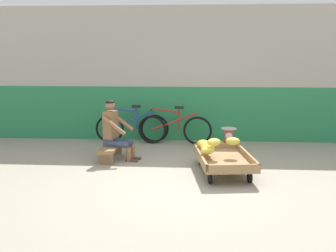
{
  "coord_description": "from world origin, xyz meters",
  "views": [
    {
      "loc": [
        0.08,
        -5.66,
        2.02
      ],
      "look_at": [
        -0.36,
        0.98,
        0.75
      ],
      "focal_mm": 41.11,
      "sensor_mm": 36.0,
      "label": 1
    }
  ],
  "objects_px": {
    "vendor_seated": "(115,130)",
    "low_bench": "(111,149)",
    "banana_cart": "(224,160)",
    "shopping_bag": "(241,158)",
    "bicycle_far_left": "(174,129)",
    "plastic_crate": "(228,150)",
    "bicycle_near_left": "(132,127)",
    "weighing_scale": "(229,135)"
  },
  "relations": [
    {
      "from": "banana_cart",
      "to": "bicycle_far_left",
      "type": "distance_m",
      "value": 2.27
    },
    {
      "from": "bicycle_near_left",
      "to": "vendor_seated",
      "type": "bearing_deg",
      "value": -94.13
    },
    {
      "from": "banana_cart",
      "to": "bicycle_near_left",
      "type": "bearing_deg",
      "value": 131.44
    },
    {
      "from": "plastic_crate",
      "to": "bicycle_near_left",
      "type": "relative_size",
      "value": 0.22
    },
    {
      "from": "weighing_scale",
      "to": "plastic_crate",
      "type": "bearing_deg",
      "value": 90.0
    },
    {
      "from": "plastic_crate",
      "to": "vendor_seated",
      "type": "bearing_deg",
      "value": -174.09
    },
    {
      "from": "low_bench",
      "to": "bicycle_far_left",
      "type": "height_order",
      "value": "bicycle_far_left"
    },
    {
      "from": "bicycle_near_left",
      "to": "shopping_bag",
      "type": "height_order",
      "value": "bicycle_near_left"
    },
    {
      "from": "vendor_seated",
      "to": "shopping_bag",
      "type": "height_order",
      "value": "vendor_seated"
    },
    {
      "from": "weighing_scale",
      "to": "shopping_bag",
      "type": "height_order",
      "value": "weighing_scale"
    },
    {
      "from": "weighing_scale",
      "to": "bicycle_near_left",
      "type": "xyz_separation_m",
      "value": [
        -2.08,
        1.17,
        -0.1
      ]
    },
    {
      "from": "bicycle_near_left",
      "to": "bicycle_far_left",
      "type": "height_order",
      "value": "same"
    },
    {
      "from": "banana_cart",
      "to": "low_bench",
      "type": "xyz_separation_m",
      "value": [
        -2.1,
        0.79,
        -0.04
      ]
    },
    {
      "from": "vendor_seated",
      "to": "plastic_crate",
      "type": "distance_m",
      "value": 2.23
    },
    {
      "from": "bicycle_far_left",
      "to": "shopping_bag",
      "type": "bearing_deg",
      "value": -49.34
    },
    {
      "from": "bicycle_near_left",
      "to": "shopping_bag",
      "type": "bearing_deg",
      "value": -35.32
    },
    {
      "from": "banana_cart",
      "to": "weighing_scale",
      "type": "relative_size",
      "value": 5.12
    },
    {
      "from": "weighing_scale",
      "to": "bicycle_far_left",
      "type": "distance_m",
      "value": 1.54
    },
    {
      "from": "banana_cart",
      "to": "shopping_bag",
      "type": "bearing_deg",
      "value": 56.85
    },
    {
      "from": "banana_cart",
      "to": "low_bench",
      "type": "bearing_deg",
      "value": 159.45
    },
    {
      "from": "plastic_crate",
      "to": "bicycle_far_left",
      "type": "bearing_deg",
      "value": 135.8
    },
    {
      "from": "banana_cart",
      "to": "shopping_bag",
      "type": "xyz_separation_m",
      "value": [
        0.36,
        0.55,
        -0.12
      ]
    },
    {
      "from": "vendor_seated",
      "to": "banana_cart",
      "type": "bearing_deg",
      "value": -20.85
    },
    {
      "from": "shopping_bag",
      "to": "bicycle_far_left",
      "type": "bearing_deg",
      "value": 130.66
    },
    {
      "from": "vendor_seated",
      "to": "bicycle_far_left",
      "type": "xyz_separation_m",
      "value": [
        1.07,
        1.3,
        -0.21
      ]
    },
    {
      "from": "plastic_crate",
      "to": "shopping_bag",
      "type": "relative_size",
      "value": 1.5
    },
    {
      "from": "weighing_scale",
      "to": "bicycle_near_left",
      "type": "relative_size",
      "value": 0.18
    },
    {
      "from": "banana_cart",
      "to": "low_bench",
      "type": "relative_size",
      "value": 1.39
    },
    {
      "from": "bicycle_near_left",
      "to": "bicycle_far_left",
      "type": "xyz_separation_m",
      "value": [
        0.97,
        -0.1,
        0.0
      ]
    },
    {
      "from": "plastic_crate",
      "to": "bicycle_far_left",
      "type": "relative_size",
      "value": 0.22
    },
    {
      "from": "vendor_seated",
      "to": "bicycle_near_left",
      "type": "xyz_separation_m",
      "value": [
        0.1,
        1.4,
        -0.21
      ]
    },
    {
      "from": "low_bench",
      "to": "weighing_scale",
      "type": "relative_size",
      "value": 3.68
    },
    {
      "from": "low_bench",
      "to": "shopping_bag",
      "type": "distance_m",
      "value": 2.47
    },
    {
      "from": "bicycle_far_left",
      "to": "bicycle_near_left",
      "type": "bearing_deg",
      "value": 174.25
    },
    {
      "from": "weighing_scale",
      "to": "bicycle_far_left",
      "type": "bearing_deg",
      "value": 135.77
    },
    {
      "from": "banana_cart",
      "to": "bicycle_near_left",
      "type": "relative_size",
      "value": 0.93
    },
    {
      "from": "low_bench",
      "to": "weighing_scale",
      "type": "xyz_separation_m",
      "value": [
        2.26,
        0.2,
        0.25
      ]
    },
    {
      "from": "vendor_seated",
      "to": "plastic_crate",
      "type": "xyz_separation_m",
      "value": [
        2.18,
        0.23,
        -0.42
      ]
    },
    {
      "from": "plastic_crate",
      "to": "weighing_scale",
      "type": "height_order",
      "value": "weighing_scale"
    },
    {
      "from": "vendor_seated",
      "to": "low_bench",
      "type": "bearing_deg",
      "value": 166.96
    },
    {
      "from": "bicycle_far_left",
      "to": "shopping_bag",
      "type": "relative_size",
      "value": 6.92
    },
    {
      "from": "banana_cart",
      "to": "vendor_seated",
      "type": "relative_size",
      "value": 1.35
    }
  ]
}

